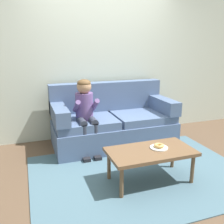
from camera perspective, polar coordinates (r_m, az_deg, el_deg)
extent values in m
plane|color=brown|center=(3.46, 4.74, -12.12)|extent=(10.00, 10.00, 0.00)
cube|color=beige|center=(4.39, -2.47, 12.77)|extent=(8.00, 0.10, 2.80)
cube|color=#476675|center=(3.26, 6.58, -13.89)|extent=(2.68, 1.92, 0.01)
cube|color=slate|center=(4.07, 0.37, -4.85)|extent=(1.91, 0.90, 0.38)
cube|color=slate|center=(3.82, -6.14, -2.35)|extent=(0.92, 0.74, 0.12)
cube|color=slate|center=(4.13, 6.87, -1.02)|extent=(0.92, 0.74, 0.12)
cube|color=slate|center=(4.24, -1.22, 3.68)|extent=(1.91, 0.20, 0.48)
cube|color=slate|center=(3.75, -12.01, -0.20)|extent=(0.20, 0.90, 0.22)
cube|color=slate|center=(4.30, 11.17, 1.81)|extent=(0.20, 0.90, 0.22)
cube|color=brown|center=(2.97, 8.82, -8.92)|extent=(1.00, 0.53, 0.04)
cylinder|color=brown|center=(2.72, 2.20, -15.86)|extent=(0.04, 0.04, 0.36)
cylinder|color=brown|center=(3.12, 17.87, -12.35)|extent=(0.04, 0.04, 0.36)
cylinder|color=brown|center=(3.06, -0.70, -12.09)|extent=(0.04, 0.04, 0.36)
cylinder|color=brown|center=(3.42, 13.69, -9.50)|extent=(0.04, 0.04, 0.36)
cylinder|color=#664C84|center=(3.72, -6.33, 1.32)|extent=(0.26, 0.26, 0.40)
sphere|color=tan|center=(3.64, -6.39, 5.79)|extent=(0.21, 0.21, 0.21)
ellipsoid|color=brown|center=(3.63, -6.42, 6.52)|extent=(0.20, 0.20, 0.12)
cylinder|color=#333847|center=(3.61, -6.93, -2.25)|extent=(0.11, 0.30, 0.11)
cylinder|color=#333847|center=(3.55, -6.28, -6.49)|extent=(0.09, 0.09, 0.44)
cube|color=black|center=(3.60, -5.98, -10.47)|extent=(0.10, 0.20, 0.06)
cylinder|color=#664C84|center=(3.58, -8.08, 1.30)|extent=(0.07, 0.29, 0.23)
cylinder|color=#333847|center=(3.64, -4.48, -2.01)|extent=(0.11, 0.30, 0.11)
cylinder|color=#333847|center=(3.58, -3.78, -6.20)|extent=(0.09, 0.09, 0.44)
cube|color=black|center=(3.64, -3.49, -10.14)|extent=(0.10, 0.20, 0.06)
cylinder|color=#664C84|center=(3.64, -3.88, 1.66)|extent=(0.07, 0.29, 0.23)
cylinder|color=white|center=(3.02, 10.64, -7.99)|extent=(0.21, 0.21, 0.01)
torus|color=tan|center=(3.01, 10.67, -7.55)|extent=(0.17, 0.17, 0.04)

